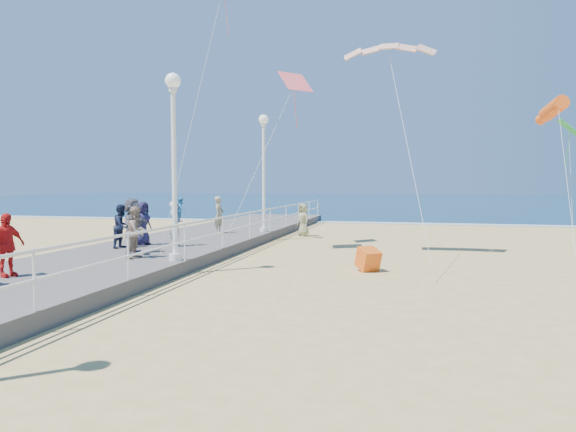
% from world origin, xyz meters
% --- Properties ---
extents(ground, '(160.00, 160.00, 0.00)m').
position_xyz_m(ground, '(0.00, 0.00, 0.00)').
color(ground, tan).
rests_on(ground, ground).
extents(ocean, '(160.00, 90.00, 0.05)m').
position_xyz_m(ocean, '(0.00, 65.00, 0.01)').
color(ocean, '#0B2A46').
rests_on(ocean, ground).
extents(surf_line, '(160.00, 1.20, 0.04)m').
position_xyz_m(surf_line, '(0.00, 20.50, 0.03)').
color(surf_line, white).
rests_on(surf_line, ground).
extents(boardwalk, '(5.00, 44.00, 0.40)m').
position_xyz_m(boardwalk, '(-7.50, 0.00, 0.20)').
color(boardwalk, '#635E5A').
rests_on(boardwalk, ground).
extents(railing, '(0.05, 42.00, 0.55)m').
position_xyz_m(railing, '(-5.05, 0.00, 1.25)').
color(railing, white).
rests_on(railing, boardwalk).
extents(lamp_post_mid, '(0.44, 0.44, 5.32)m').
position_xyz_m(lamp_post_mid, '(-5.35, 0.00, 3.66)').
color(lamp_post_mid, white).
rests_on(lamp_post_mid, boardwalk).
extents(lamp_post_far, '(0.44, 0.44, 5.32)m').
position_xyz_m(lamp_post_far, '(-5.35, 9.00, 3.66)').
color(lamp_post_far, white).
rests_on(lamp_post_far, boardwalk).
extents(woman_holding_toddler, '(0.43, 0.61, 1.59)m').
position_xyz_m(woman_holding_toddler, '(-6.84, 3.05, 1.19)').
color(woman_holding_toddler, white).
rests_on(woman_holding_toddler, boardwalk).
extents(toddler_held, '(0.36, 0.45, 0.86)m').
position_xyz_m(toddler_held, '(-6.69, 3.20, 1.68)').
color(toddler_held, '#3589C9').
rests_on(toddler_held, boardwalk).
extents(spectator_1, '(0.59, 0.75, 1.53)m').
position_xyz_m(spectator_1, '(-6.68, 0.18, 1.17)').
color(spectator_1, gray).
rests_on(spectator_1, boardwalk).
extents(spectator_3, '(0.61, 0.96, 1.52)m').
position_xyz_m(spectator_3, '(-8.06, -3.35, 1.16)').
color(spectator_3, red).
rests_on(spectator_3, boardwalk).
extents(spectator_4, '(0.65, 0.86, 1.57)m').
position_xyz_m(spectator_4, '(-8.15, 3.13, 1.19)').
color(spectator_4, '#201C3E').
rests_on(spectator_4, boardwalk).
extents(spectator_5, '(0.87, 1.70, 1.75)m').
position_xyz_m(spectator_5, '(-7.38, 1.14, 1.28)').
color(spectator_5, '#5D5D63').
rests_on(spectator_5, boardwalk).
extents(spectator_6, '(0.41, 0.61, 1.64)m').
position_xyz_m(spectator_6, '(-7.13, 7.98, 1.22)').
color(spectator_6, '#998E69').
rests_on(spectator_6, boardwalk).
extents(spectator_7, '(0.62, 0.77, 1.50)m').
position_xyz_m(spectator_7, '(-8.42, 2.20, 1.15)').
color(spectator_7, '#192038').
rests_on(spectator_7, boardwalk).
extents(beach_walker_c, '(0.93, 0.92, 1.62)m').
position_xyz_m(beach_walker_c, '(-4.00, 11.31, 0.81)').
color(beach_walker_c, '#949166').
rests_on(beach_walker_c, ground).
extents(box_kite, '(0.86, 0.90, 0.74)m').
position_xyz_m(box_kite, '(0.01, 1.80, 0.30)').
color(box_kite, red).
rests_on(box_kite, ground).
extents(kite_parafoil, '(3.30, 0.94, 0.65)m').
position_xyz_m(kite_parafoil, '(0.37, 5.27, 7.44)').
color(kite_parafoil, orange).
extents(kite_windsock, '(0.97, 2.48, 1.04)m').
position_xyz_m(kite_windsock, '(6.48, 8.29, 5.48)').
color(kite_windsock, '#EF5314').
extents(kite_diamond_pink, '(1.48, 1.50, 0.89)m').
position_xyz_m(kite_diamond_pink, '(-3.56, 7.61, 6.84)').
color(kite_diamond_pink, '#FF5D60').
extents(kite_diamond_green, '(0.91, 1.13, 0.70)m').
position_xyz_m(kite_diamond_green, '(7.64, 10.71, 4.98)').
color(kite_diamond_green, green).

